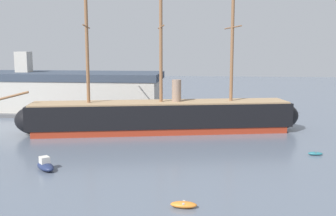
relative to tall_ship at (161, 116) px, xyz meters
name	(u,v)px	position (x,y,z in m)	size (l,w,h in m)	color
tall_ship	(161,116)	(0.00, 0.00, 0.00)	(57.63, 17.20, 28.00)	maroon
dinghy_near_centre	(184,205)	(6.52, -35.54, -2.73)	(2.69, 1.22, 0.63)	orange
motorboat_mid_left	(45,165)	(-12.21, -24.95, -2.45)	(3.99, 4.19, 1.72)	#1E284C
dinghy_alongside_stern	(315,154)	(24.70, -13.96, -2.80)	(2.12, 0.96, 0.50)	#236670
motorboat_far_left	(46,122)	(-24.37, 4.66, -2.48)	(4.15, 2.90, 1.61)	#B22D28
dockside_warehouse_left	(61,92)	(-27.12, 20.87, 1.81)	(52.79, 18.97, 14.77)	#565659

